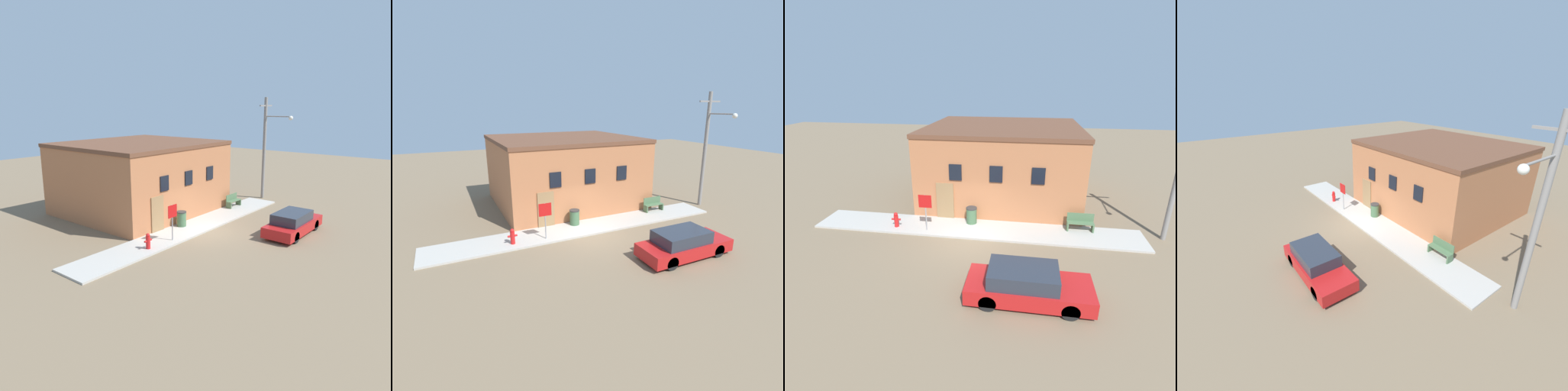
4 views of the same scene
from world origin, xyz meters
The scene contains 9 objects.
ground_plane centered at (0.00, 0.00, 0.00)m, with size 80.00×80.00×0.00m, color #7A664C.
sidewalk centered at (0.00, 1.12, 0.05)m, with size 17.45×2.24×0.10m.
brick_building centered at (0.99, 6.61, 2.42)m, with size 9.70×8.87×4.84m.
fire_hydrant centered at (-4.24, 0.65, 0.51)m, with size 0.49×0.23×0.83m.
stop_sign centered at (-2.49, 0.51, 1.49)m, with size 0.69×0.06×1.99m.
bench centered at (5.55, 1.77, 0.54)m, with size 1.38×0.44×0.91m.
trash_bin centered at (-0.29, 1.74, 0.56)m, with size 0.60×0.60×0.92m.
utility_pole centered at (9.63, 1.44, 4.27)m, with size 1.80×2.37×7.89m.
parked_car centered at (2.83, -4.07, 0.64)m, with size 4.56×1.77×1.34m.
Camera 2 is at (-7.04, -14.02, 6.89)m, focal length 28.00 mm.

